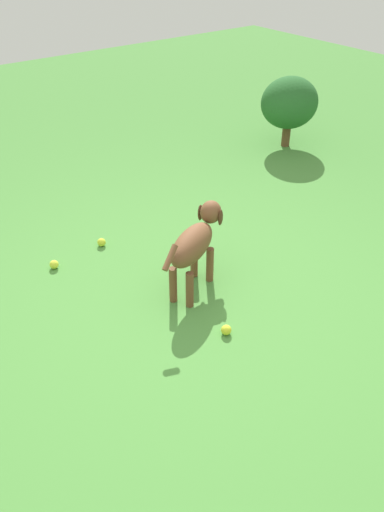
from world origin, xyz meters
The scene contains 6 objects.
ground centered at (0.00, 0.00, 0.00)m, with size 14.00×14.00×0.00m, color #478438.
dog centered at (0.12, 0.13, 0.37)m, with size 0.75×0.43×0.56m.
tennis_ball_0 centered at (-0.58, 0.94, 0.03)m, with size 0.07×0.07×0.07m, color #CEDB38.
tennis_ball_1 centered at (-0.03, -0.38, 0.03)m, with size 0.07×0.07×0.07m, color #CDD32E.
tennis_ball_2 centered at (-0.15, 1.00, 0.03)m, with size 0.07×0.07×0.07m, color #C3D232.
shrub_near centered at (2.50, 1.59, 0.48)m, with size 0.64×0.58×0.76m.
Camera 1 is at (-1.68, -2.21, 2.25)m, focal length 36.69 mm.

